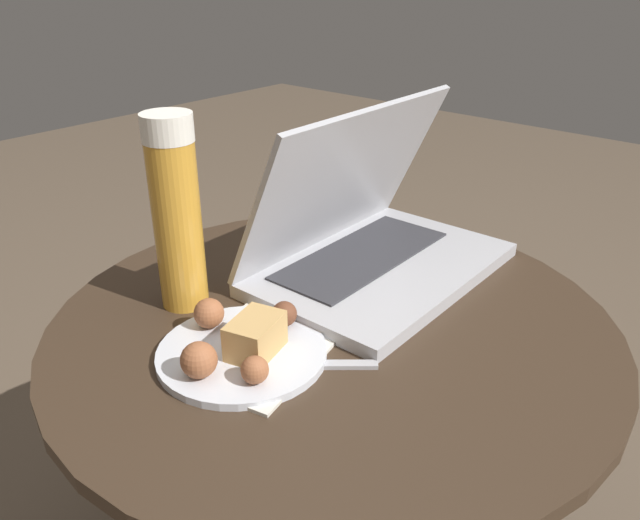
# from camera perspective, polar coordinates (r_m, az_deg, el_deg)

# --- Properties ---
(table) EXTENTS (0.68, 0.68, 0.50)m
(table) POSITION_cam_1_polar(r_m,az_deg,el_deg) (0.85, 1.03, -14.08)
(table) COLOR black
(table) RESTS_ON ground_plane
(napkin) EXTENTS (0.22, 0.18, 0.00)m
(napkin) POSITION_cam_1_polar(r_m,az_deg,el_deg) (0.71, -5.19, -7.82)
(napkin) COLOR silver
(napkin) RESTS_ON table
(laptop) EXTENTS (0.36, 0.24, 0.23)m
(laptop) POSITION_cam_1_polar(r_m,az_deg,el_deg) (0.85, 4.52, 1.95)
(laptop) COLOR #B2B2B7
(laptop) RESTS_ON table
(beer_glass) EXTENTS (0.06, 0.06, 0.24)m
(beer_glass) POSITION_cam_1_polar(r_m,az_deg,el_deg) (0.76, -12.98, 4.14)
(beer_glass) COLOR gold
(beer_glass) RESTS_ON table
(snack_plate) EXTENTS (0.19, 0.19, 0.05)m
(snack_plate) POSITION_cam_1_polar(r_m,az_deg,el_deg) (0.69, -7.26, -7.77)
(snack_plate) COLOR silver
(snack_plate) RESTS_ON table
(fork) EXTENTS (0.12, 0.14, 0.00)m
(fork) POSITION_cam_1_polar(r_m,az_deg,el_deg) (0.67, -3.09, -9.56)
(fork) COLOR #B2B2B7
(fork) RESTS_ON table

